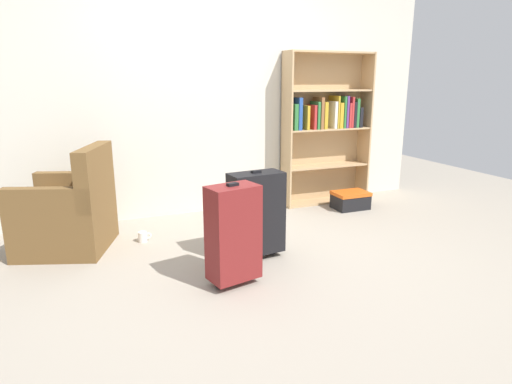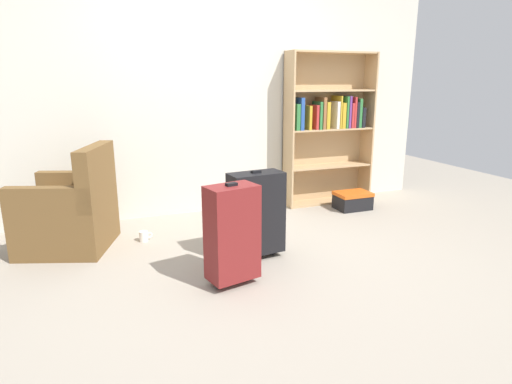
# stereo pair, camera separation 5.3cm
# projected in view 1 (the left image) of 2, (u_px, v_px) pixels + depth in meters

# --- Properties ---
(ground_plane) EXTENTS (9.07, 9.07, 0.00)m
(ground_plane) POSITION_uv_depth(u_px,v_px,m) (273.00, 265.00, 3.46)
(ground_plane) COLOR #9E9384
(back_wall) EXTENTS (5.18, 0.10, 2.60)m
(back_wall) POSITION_uv_depth(u_px,v_px,m) (211.00, 93.00, 4.65)
(back_wall) COLOR beige
(back_wall) RESTS_ON ground
(bookshelf) EXTENTS (1.07, 0.27, 1.74)m
(bookshelf) POSITION_uv_depth(u_px,v_px,m) (326.00, 125.00, 5.06)
(bookshelf) COLOR tan
(bookshelf) RESTS_ON ground
(armchair) EXTENTS (0.89, 0.89, 0.90)m
(armchair) POSITION_uv_depth(u_px,v_px,m) (69.00, 214.00, 3.73)
(armchair) COLOR brown
(armchair) RESTS_ON ground
(mug) EXTENTS (0.12, 0.08, 0.10)m
(mug) POSITION_uv_depth(u_px,v_px,m) (143.00, 237.00, 3.94)
(mug) COLOR white
(mug) RESTS_ON ground
(storage_box) EXTENTS (0.39, 0.28, 0.20)m
(storage_box) POSITION_uv_depth(u_px,v_px,m) (350.00, 200.00, 4.96)
(storage_box) COLOR black
(storage_box) RESTS_ON ground
(suitcase_black) EXTENTS (0.46, 0.26, 0.74)m
(suitcase_black) POSITION_uv_depth(u_px,v_px,m) (256.00, 213.00, 3.52)
(suitcase_black) COLOR black
(suitcase_black) RESTS_ON ground
(suitcase_dark_red) EXTENTS (0.39, 0.29, 0.75)m
(suitcase_dark_red) POSITION_uv_depth(u_px,v_px,m) (233.00, 233.00, 3.04)
(suitcase_dark_red) COLOR maroon
(suitcase_dark_red) RESTS_ON ground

